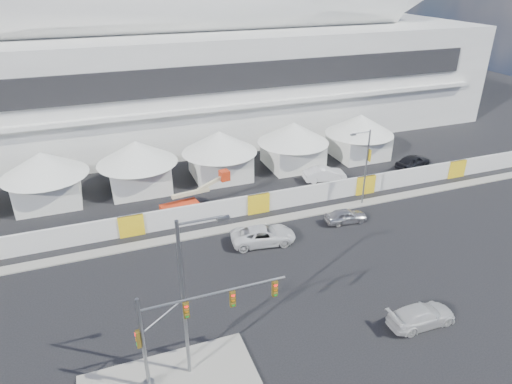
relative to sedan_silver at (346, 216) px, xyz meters
name	(u,v)px	position (x,y,z in m)	size (l,w,h in m)	color
ground	(251,326)	(-13.00, -9.84, -0.67)	(160.00, 160.00, 0.00)	black
far_curb	(391,198)	(7.00, 2.66, -0.61)	(80.00, 1.20, 0.12)	gray
stadium	(208,63)	(-4.30, 31.67, 8.78)	(80.00, 24.80, 21.98)	silver
tent_row	(180,156)	(-12.50, 14.16, 2.48)	(53.40, 8.40, 5.40)	silver
hoarding_fence	(258,203)	(-7.00, 4.66, 0.33)	(70.00, 0.25, 2.00)	silver
scaffold_tower	(445,76)	(33.00, 26.16, 5.33)	(4.40, 4.40, 12.00)	#595B60
sedan_silver	(346,216)	(0.00, 0.00, 0.00)	(3.93, 1.58, 1.34)	#ADADB2
pickup_curb	(263,235)	(-8.51, -0.60, 0.11)	(5.58, 2.57, 1.55)	white
pickup_near	(421,315)	(-2.28, -13.62, 0.03)	(4.79, 1.95, 1.39)	silver
lot_car_a	(324,174)	(2.56, 9.02, 0.11)	(4.76, 1.66, 1.57)	white
lot_car_b	(413,161)	(14.11, 8.54, 0.15)	(4.79, 1.93, 1.63)	black
traffic_mast	(180,330)	(-18.12, -12.58, 3.03)	(8.54, 0.61, 6.28)	gray
streetlight_median	(188,290)	(-17.45, -12.26, 5.33)	(2.82, 0.28, 10.20)	gray
streetlight_curb	(365,162)	(3.31, 2.66, 3.89)	(2.32, 0.52, 7.84)	gray
boom_lift	(187,204)	(-13.50, 6.99, 0.30)	(7.19, 2.06, 3.59)	red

